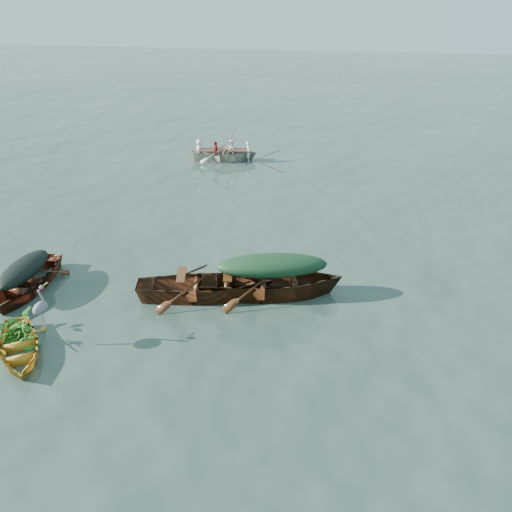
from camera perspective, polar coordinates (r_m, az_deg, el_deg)
The scene contains 13 objects.
ground at distance 10.94m, azimuth -8.70°, elevation -8.60°, with size 140.00×140.00×0.00m, color #32473C.
yellow_dinghy at distance 11.27m, azimuth -25.34°, elevation -10.11°, with size 1.14×2.62×0.67m, color gold.
dark_covered_boat at distance 13.50m, azimuth -24.53°, elevation -3.57°, with size 1.31×3.54×0.87m, color #501C12.
green_tarp_boat at distance 12.08m, azimuth 1.78°, elevation -4.53°, with size 1.48×4.76×1.13m, color #543213.
open_wooden_boat at distance 12.05m, azimuth -5.77°, elevation -4.76°, with size 1.39×4.45×1.04m, color #602D18.
rowed_boat at distance 22.68m, azimuth -3.65°, elevation 10.80°, with size 1.23×4.10×0.96m, color beige.
dark_tarp_cover at distance 13.22m, azimuth -25.05°, elevation -1.18°, with size 0.72×1.95×0.40m, color black.
green_tarp_cover at distance 11.67m, azimuth 1.83°, elevation -1.07°, with size 0.81×2.62×0.52m, color #15351D.
thwart_benches at distance 11.77m, azimuth -5.89°, elevation -2.51°, with size 0.83×2.23×0.04m, color #462310, non-canonical shape.
heron at distance 10.86m, azimuth -23.32°, elevation -6.03°, with size 0.28×0.40×0.92m, color gray, non-canonical shape.
dinghy_weeds at distance 11.40m, azimuth -25.96°, elevation -5.95°, with size 0.70×0.90×0.60m, color #2A671A.
rowers at distance 22.45m, azimuth -3.72°, elevation 12.91°, with size 1.11×2.87×0.76m, color silver.
oars at distance 22.54m, azimuth -3.69°, elevation 12.05°, with size 2.60×0.60×0.06m, color brown, non-canonical shape.
Camera 1 is at (3.63, -8.16, 6.32)m, focal length 35.00 mm.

